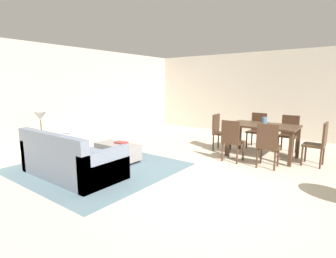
% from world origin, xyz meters
% --- Properties ---
extents(ground_plane, '(10.80, 10.80, 0.00)m').
position_xyz_m(ground_plane, '(0.00, 0.00, 0.00)').
color(ground_plane, beige).
extents(wall_back, '(9.00, 0.12, 2.70)m').
position_xyz_m(wall_back, '(0.00, 5.00, 1.35)').
color(wall_back, '#BCB2A0').
rests_on(wall_back, ground_plane).
extents(wall_left, '(0.12, 11.00, 2.70)m').
position_xyz_m(wall_left, '(-4.50, 0.50, 1.35)').
color(wall_left, '#BCB2A0').
rests_on(wall_left, ground_plane).
extents(area_rug, '(3.00, 2.80, 0.01)m').
position_xyz_m(area_rug, '(-2.06, -0.42, 0.00)').
color(area_rug, slate).
rests_on(area_rug, ground_plane).
extents(couch, '(1.96, 0.99, 0.86)m').
position_xyz_m(couch, '(-2.06, -1.02, 0.29)').
color(couch, slate).
rests_on(couch, ground_plane).
extents(ottoman_table, '(1.02, 0.49, 0.39)m').
position_xyz_m(ottoman_table, '(-2.06, 0.13, 0.22)').
color(ottoman_table, gray).
rests_on(ottoman_table, ground_plane).
extents(side_table, '(0.40, 0.40, 0.58)m').
position_xyz_m(side_table, '(-3.34, -0.87, 0.46)').
color(side_table, olive).
rests_on(side_table, ground_plane).
extents(table_lamp, '(0.26, 0.26, 0.53)m').
position_xyz_m(table_lamp, '(-3.34, -0.87, 0.99)').
color(table_lamp, brown).
rests_on(table_lamp, side_table).
extents(dining_table, '(1.51, 0.91, 0.76)m').
position_xyz_m(dining_table, '(0.38, 2.38, 0.66)').
color(dining_table, '#422B1C').
rests_on(dining_table, ground_plane).
extents(dining_chair_near_left, '(0.41, 0.41, 0.92)m').
position_xyz_m(dining_chair_near_left, '(-0.03, 1.57, 0.52)').
color(dining_chair_near_left, '#422B1C').
rests_on(dining_chair_near_left, ground_plane).
extents(dining_chair_near_right, '(0.43, 0.43, 0.92)m').
position_xyz_m(dining_chair_near_right, '(0.72, 1.58, 0.52)').
color(dining_chair_near_right, '#422B1C').
rests_on(dining_chair_near_right, ground_plane).
extents(dining_chair_far_left, '(0.43, 0.43, 0.92)m').
position_xyz_m(dining_chair_far_left, '(-0.02, 3.24, 0.52)').
color(dining_chair_far_left, '#422B1C').
rests_on(dining_chair_far_left, ground_plane).
extents(dining_chair_far_right, '(0.41, 0.41, 0.92)m').
position_xyz_m(dining_chair_far_right, '(0.78, 3.18, 0.52)').
color(dining_chair_far_right, '#422B1C').
rests_on(dining_chair_far_right, ground_plane).
extents(dining_chair_head_east, '(0.41, 0.41, 0.92)m').
position_xyz_m(dining_chair_head_east, '(1.52, 2.36, 0.52)').
color(dining_chair_head_east, '#422B1C').
rests_on(dining_chair_head_east, ground_plane).
extents(dining_chair_head_west, '(0.43, 0.43, 0.92)m').
position_xyz_m(dining_chair_head_west, '(-0.71, 2.39, 0.52)').
color(dining_chair_head_west, '#422B1C').
rests_on(dining_chair_head_west, ground_plane).
extents(vase_centerpiece, '(0.11, 0.11, 0.18)m').
position_xyz_m(vase_centerpiece, '(0.42, 2.33, 0.85)').
color(vase_centerpiece, slate).
rests_on(vase_centerpiece, dining_table).
extents(book_on_ottoman, '(0.27, 0.22, 0.03)m').
position_xyz_m(book_on_ottoman, '(-2.03, 0.21, 0.41)').
color(book_on_ottoman, maroon).
rests_on(book_on_ottoman, ottoman_table).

